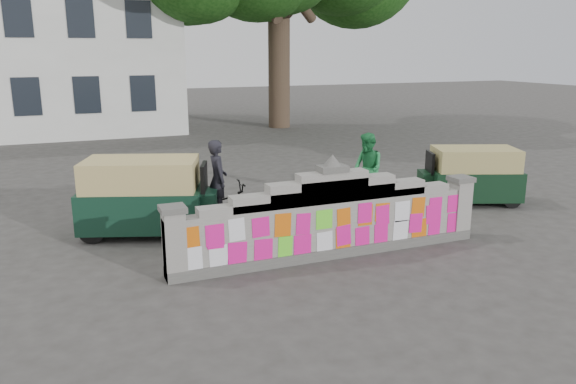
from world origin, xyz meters
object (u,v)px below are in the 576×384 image
Objects in this scene: cyclist_rider at (218,190)px; pedestrian at (367,169)px; cyclist_bike at (219,206)px; rickshaw_left at (146,196)px; rickshaw_right at (471,175)px.

pedestrian reaches higher than cyclist_rider.
cyclist_bike is at bearing 93.18° from cyclist_rider.
pedestrian is 0.60× the size of rickshaw_left.
cyclist_rider is 0.95× the size of pedestrian.
cyclist_rider is at bearing 11.11° from rickshaw_left.
rickshaw_left is at bearing -84.38° from pedestrian.
cyclist_bike is at bearing -79.99° from pedestrian.
cyclist_rider reaches higher than rickshaw_right.
cyclist_bike is 0.36m from cyclist_rider.
pedestrian is (4.12, 0.57, 0.41)m from cyclist_bike.
rickshaw_right is (6.67, -0.39, 0.24)m from cyclist_bike.
rickshaw_right is (2.55, -0.96, -0.17)m from pedestrian.
rickshaw_left is 1.14× the size of rickshaw_right.
cyclist_bike is at bearing 11.11° from rickshaw_left.
cyclist_rider is (0.00, 0.00, 0.36)m from cyclist_bike.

